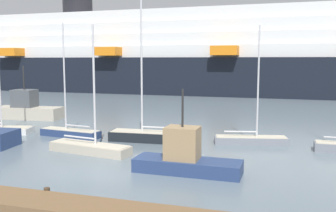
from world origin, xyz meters
name	(u,v)px	position (x,y,z in m)	size (l,w,h in m)	color
ground_plane	(95,172)	(0.00, 0.00, 0.00)	(600.00, 600.00, 0.00)	slate
dock_pier	(32,203)	(0.00, -5.02, 0.21)	(26.12, 1.95, 0.50)	brown
sailboat_0	(148,135)	(0.11, 7.62, 0.47)	(5.41, 1.84, 9.60)	black
sailboat_4	(70,131)	(-5.89, 7.42, 0.41)	(4.83, 1.74, 8.28)	navy
sailboat_5	(251,138)	(7.03, 8.89, 0.39)	(4.96, 2.21, 7.87)	gray
sailboat_7	(90,146)	(-2.12, 3.43, 0.40)	(5.46, 2.15, 7.65)	#BCB29E
fishing_boat_1	(27,109)	(-14.50, 13.94, 0.93)	(6.66, 2.76, 5.06)	#BCB29E
fishing_boat_2	(186,158)	(4.43, 1.23, 0.76)	(5.41, 1.78, 4.20)	navy
cruise_ship	(177,56)	(-9.07, 48.02, 6.19)	(109.23, 18.18, 19.30)	black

